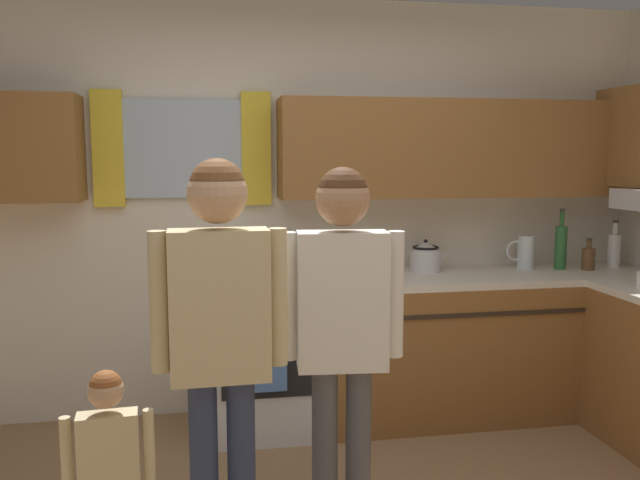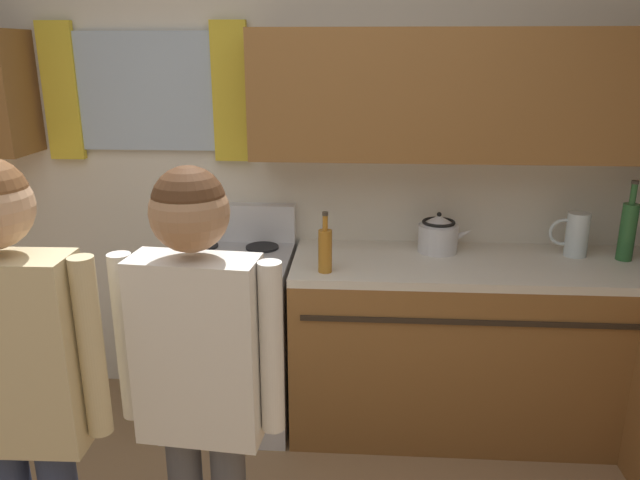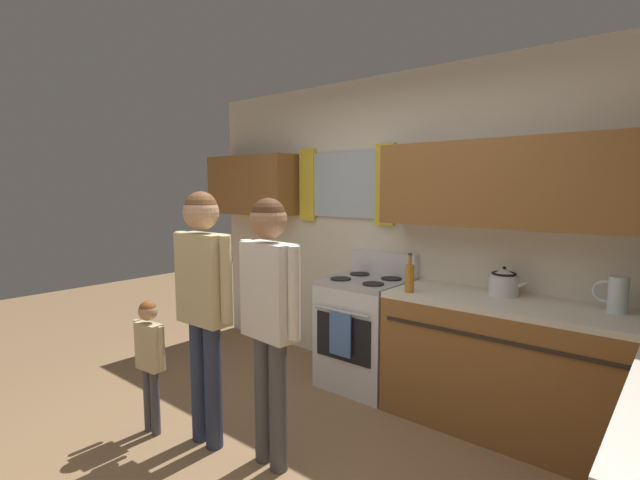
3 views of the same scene
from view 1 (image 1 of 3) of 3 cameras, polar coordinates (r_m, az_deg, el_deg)
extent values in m
cube|color=silver|center=(4.21, -2.55, 2.78)|extent=(4.60, 0.10, 2.60)
cube|color=silver|center=(4.09, -11.79, 7.78)|extent=(0.70, 0.03, 0.59)
cube|color=yellow|center=(4.12, -17.97, 7.58)|extent=(0.18, 0.04, 0.69)
cube|color=yellow|center=(4.10, -5.57, 7.90)|extent=(0.18, 0.04, 0.69)
cube|color=brown|center=(4.29, 12.72, 7.74)|extent=(2.39, 0.32, 0.60)
cube|color=brown|center=(4.36, 14.32, -8.92)|extent=(2.18, 0.62, 0.86)
cube|color=silver|center=(4.26, 14.51, -3.10)|extent=(2.18, 0.62, 0.04)
cube|color=#2D2319|center=(4.01, 16.31, -6.14)|extent=(2.06, 0.01, 0.02)
cube|color=silver|center=(4.00, -4.98, -10.20)|extent=(0.64, 0.62, 0.86)
cube|color=black|center=(3.69, -4.53, -10.93)|extent=(0.52, 0.01, 0.36)
cylinder|color=#ADADB2|center=(3.60, -4.53, -7.73)|extent=(0.52, 0.02, 0.02)
cube|color=#ADADB2|center=(3.89, -5.05, -3.87)|extent=(0.64, 0.62, 0.04)
cube|color=silver|center=(4.14, -5.40, -1.52)|extent=(0.64, 0.08, 0.20)
cylinder|color=black|center=(3.74, -7.30, -3.97)|extent=(0.17, 0.17, 0.01)
cylinder|color=black|center=(3.77, -2.46, -3.83)|extent=(0.17, 0.17, 0.01)
cylinder|color=black|center=(4.01, -7.50, -3.21)|extent=(0.17, 0.17, 0.01)
cylinder|color=black|center=(4.04, -2.97, -3.08)|extent=(0.17, 0.17, 0.01)
cube|color=#4C72B7|center=(3.64, -4.49, -10.50)|extent=(0.20, 0.02, 0.34)
cylinder|color=#B27223|center=(3.76, 2.87, -2.39)|extent=(0.06, 0.06, 0.20)
cylinder|color=#B27223|center=(3.74, 2.88, -0.35)|extent=(0.02, 0.02, 0.07)
cylinder|color=#3F382D|center=(3.73, 2.89, 0.30)|extent=(0.03, 0.03, 0.02)
cylinder|color=#2D6633|center=(4.54, 20.20, -0.64)|extent=(0.08, 0.08, 0.28)
cylinder|color=#2D6633|center=(4.52, 20.31, 1.74)|extent=(0.03, 0.03, 0.10)
cylinder|color=#3F382D|center=(4.51, 20.34, 2.46)|extent=(0.03, 0.03, 0.02)
cylinder|color=white|center=(4.75, 24.20, -0.87)|extent=(0.08, 0.08, 0.22)
cylinder|color=white|center=(4.73, 24.30, 0.91)|extent=(0.03, 0.03, 0.08)
cylinder|color=#3F382D|center=(4.72, 24.33, 1.47)|extent=(0.03, 0.03, 0.02)
cylinder|color=brown|center=(4.58, 22.30, -1.55)|extent=(0.08, 0.08, 0.14)
cylinder|color=brown|center=(4.57, 22.36, -0.38)|extent=(0.03, 0.03, 0.05)
cylinder|color=#3F382D|center=(4.57, 22.38, 0.03)|extent=(0.04, 0.04, 0.02)
cylinder|color=silver|center=(4.24, 9.15, -1.78)|extent=(0.20, 0.20, 0.14)
cone|color=silver|center=(4.22, 9.18, -0.50)|extent=(0.18, 0.18, 0.05)
sphere|color=black|center=(4.22, 9.18, -0.10)|extent=(0.02, 0.02, 0.02)
cone|color=silver|center=(4.28, 10.80, -1.35)|extent=(0.09, 0.04, 0.07)
torus|color=black|center=(4.22, 9.17, -0.64)|extent=(0.17, 0.17, 0.02)
cylinder|color=silver|center=(4.48, 17.46, -1.01)|extent=(0.11, 0.11, 0.22)
torus|color=silver|center=(4.45, 16.68, -0.90)|extent=(0.14, 0.02, 0.14)
cylinder|color=#2D3856|center=(2.71, -6.83, -19.88)|extent=(0.11, 0.11, 0.80)
cube|color=#D1BC8C|center=(2.47, -8.72, -5.66)|extent=(0.37, 0.17, 0.57)
cylinder|color=#D1BC8C|center=(2.48, -3.66, -4.97)|extent=(0.07, 0.07, 0.52)
cylinder|color=#D1BC8C|center=(2.46, -13.85, -5.27)|extent=(0.07, 0.07, 0.52)
sphere|color=tan|center=(2.41, -8.92, 4.00)|extent=(0.22, 0.22, 0.22)
sphere|color=brown|center=(2.41, -8.93, 4.65)|extent=(0.20, 0.20, 0.20)
cylinder|color=#4C4C51|center=(2.86, 3.34, -18.50)|extent=(0.11, 0.11, 0.78)
cylinder|color=#4C4C51|center=(2.84, 0.42, -18.63)|extent=(0.11, 0.11, 0.78)
cube|color=white|center=(2.62, 1.95, -5.30)|extent=(0.37, 0.19, 0.56)
cylinder|color=white|center=(2.65, 6.58, -4.71)|extent=(0.07, 0.07, 0.51)
cylinder|color=white|center=(2.60, -2.77, -4.91)|extent=(0.07, 0.07, 0.51)
sphere|color=#A87A56|center=(2.57, 1.99, 3.57)|extent=(0.22, 0.22, 0.22)
sphere|color=#4C2D19|center=(2.56, 1.99, 4.18)|extent=(0.20, 0.20, 0.20)
cube|color=#D1BC8C|center=(2.50, -17.90, -17.53)|extent=(0.21, 0.10, 0.32)
cylinder|color=#D1BC8C|center=(2.48, -14.62, -17.20)|extent=(0.04, 0.04, 0.29)
cylinder|color=#D1BC8C|center=(2.50, -21.19, -17.27)|extent=(0.04, 0.04, 0.29)
sphere|color=tan|center=(2.41, -18.14, -12.35)|extent=(0.12, 0.12, 0.12)
sphere|color=brown|center=(2.40, -18.15, -12.01)|extent=(0.11, 0.11, 0.11)
camera|label=2|loc=(1.40, 36.72, 15.93)|focal=34.30mm
camera|label=3|loc=(2.51, 63.70, 3.51)|focal=25.70mm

